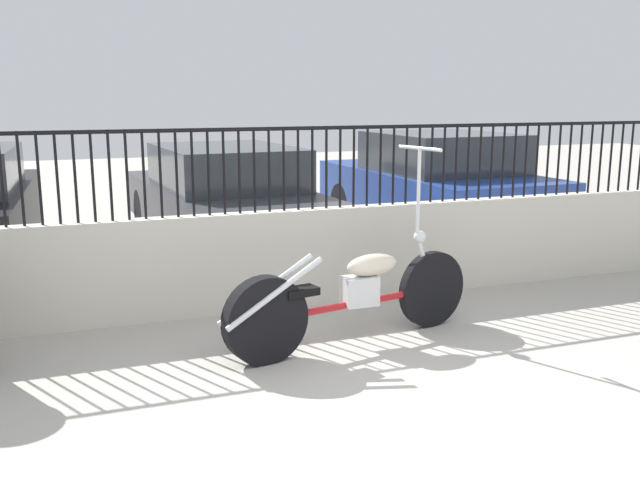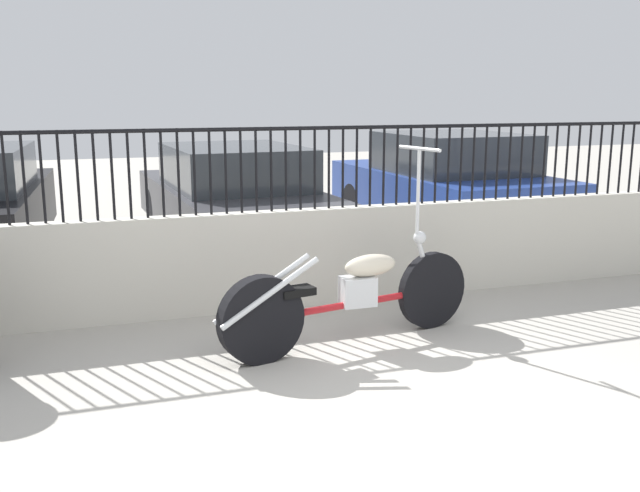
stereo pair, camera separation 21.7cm
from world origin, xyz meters
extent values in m
plane|color=#ADA89E|center=(0.00, 0.00, 0.00)|extent=(40.00, 40.00, 0.00)
cube|color=beige|center=(0.00, 2.83, 0.46)|extent=(10.29, 0.18, 0.93)
cylinder|color=black|center=(-2.40, 2.83, 1.32)|extent=(0.02, 0.02, 0.78)
cylinder|color=black|center=(-2.25, 2.83, 1.32)|extent=(0.02, 0.02, 0.78)
cylinder|color=black|center=(-2.11, 2.83, 1.32)|extent=(0.02, 0.02, 0.78)
cylinder|color=black|center=(-1.97, 2.83, 1.32)|extent=(0.02, 0.02, 0.78)
cylinder|color=black|center=(-1.83, 2.83, 1.32)|extent=(0.02, 0.02, 0.78)
cylinder|color=black|center=(-1.69, 2.83, 1.32)|extent=(0.02, 0.02, 0.78)
cylinder|color=black|center=(-1.55, 2.83, 1.32)|extent=(0.02, 0.02, 0.78)
cylinder|color=black|center=(-1.41, 2.83, 1.32)|extent=(0.02, 0.02, 0.78)
cylinder|color=black|center=(-1.27, 2.83, 1.32)|extent=(0.02, 0.02, 0.78)
cylinder|color=black|center=(-1.13, 2.83, 1.32)|extent=(0.02, 0.02, 0.78)
cylinder|color=black|center=(-0.99, 2.83, 1.32)|extent=(0.02, 0.02, 0.78)
cylinder|color=black|center=(-0.85, 2.83, 1.32)|extent=(0.02, 0.02, 0.78)
cylinder|color=black|center=(-0.70, 2.83, 1.32)|extent=(0.02, 0.02, 0.78)
cylinder|color=black|center=(-0.56, 2.83, 1.32)|extent=(0.02, 0.02, 0.78)
cylinder|color=black|center=(-0.42, 2.83, 1.32)|extent=(0.02, 0.02, 0.78)
cylinder|color=black|center=(-0.28, 2.83, 1.32)|extent=(0.02, 0.02, 0.78)
cylinder|color=black|center=(-0.14, 2.83, 1.32)|extent=(0.02, 0.02, 0.78)
cylinder|color=black|center=(0.00, 2.83, 1.32)|extent=(0.02, 0.02, 0.78)
cylinder|color=black|center=(0.14, 2.83, 1.32)|extent=(0.02, 0.02, 0.78)
cylinder|color=black|center=(0.28, 2.83, 1.32)|extent=(0.02, 0.02, 0.78)
cylinder|color=black|center=(0.42, 2.83, 1.32)|extent=(0.02, 0.02, 0.78)
cylinder|color=black|center=(0.56, 2.83, 1.32)|extent=(0.02, 0.02, 0.78)
cylinder|color=black|center=(0.70, 2.83, 1.32)|extent=(0.02, 0.02, 0.78)
cylinder|color=black|center=(0.85, 2.83, 1.32)|extent=(0.02, 0.02, 0.78)
cylinder|color=black|center=(0.99, 2.83, 1.32)|extent=(0.02, 0.02, 0.78)
cylinder|color=black|center=(1.13, 2.83, 1.32)|extent=(0.02, 0.02, 0.78)
cylinder|color=black|center=(1.27, 2.83, 1.32)|extent=(0.02, 0.02, 0.78)
cylinder|color=black|center=(1.41, 2.83, 1.32)|extent=(0.02, 0.02, 0.78)
cylinder|color=black|center=(1.55, 2.83, 1.32)|extent=(0.02, 0.02, 0.78)
cylinder|color=black|center=(1.69, 2.83, 1.32)|extent=(0.02, 0.02, 0.78)
cylinder|color=black|center=(1.83, 2.83, 1.32)|extent=(0.02, 0.02, 0.78)
cylinder|color=black|center=(1.97, 2.83, 1.32)|extent=(0.02, 0.02, 0.78)
cylinder|color=black|center=(2.11, 2.83, 1.32)|extent=(0.02, 0.02, 0.78)
cylinder|color=black|center=(2.25, 2.83, 1.32)|extent=(0.02, 0.02, 0.78)
cylinder|color=black|center=(2.40, 2.83, 1.32)|extent=(0.02, 0.02, 0.78)
cylinder|color=black|center=(2.54, 2.83, 1.32)|extent=(0.02, 0.02, 0.78)
cylinder|color=black|center=(2.68, 2.83, 1.32)|extent=(0.02, 0.02, 0.78)
cylinder|color=black|center=(2.82, 2.83, 1.32)|extent=(0.02, 0.02, 0.78)
cylinder|color=black|center=(2.96, 2.83, 1.32)|extent=(0.02, 0.02, 0.78)
cylinder|color=black|center=(3.10, 2.83, 1.32)|extent=(0.02, 0.02, 0.78)
cylinder|color=black|center=(3.24, 2.83, 1.32)|extent=(0.02, 0.02, 0.78)
cylinder|color=black|center=(3.38, 2.83, 1.32)|extent=(0.02, 0.02, 0.78)
cylinder|color=black|center=(3.52, 2.83, 1.32)|extent=(0.02, 0.02, 0.78)
cylinder|color=black|center=(3.66, 2.83, 1.32)|extent=(0.02, 0.02, 0.78)
cylinder|color=black|center=(3.80, 2.83, 1.32)|extent=(0.02, 0.02, 0.78)
cylinder|color=black|center=(3.94, 2.83, 1.32)|extent=(0.02, 0.02, 0.78)
cylinder|color=black|center=(4.09, 2.83, 1.32)|extent=(0.02, 0.02, 0.78)
cylinder|color=black|center=(0.00, 2.83, 1.69)|extent=(10.29, 0.04, 0.04)
cylinder|color=black|center=(1.01, 1.81, 0.33)|extent=(0.67, 0.22, 0.67)
cylinder|color=black|center=(-0.59, 1.47, 0.33)|extent=(0.69, 0.27, 0.68)
cylinder|color=#AD191E|center=(0.21, 1.64, 0.33)|extent=(1.49, 0.36, 0.06)
cube|color=silver|center=(0.26, 1.65, 0.43)|extent=(0.28, 0.18, 0.24)
ellipsoid|color=beige|center=(0.38, 1.67, 0.63)|extent=(0.51, 0.29, 0.18)
cube|color=black|center=(-0.30, 1.53, 0.51)|extent=(0.31, 0.21, 0.06)
cylinder|color=silver|center=(0.93, 1.79, 0.58)|extent=(0.23, 0.09, 0.51)
sphere|color=silver|center=(0.87, 1.78, 0.81)|extent=(0.11, 0.11, 0.11)
cylinder|color=silver|center=(0.84, 1.77, 1.20)|extent=(0.03, 0.03, 0.73)
cylinder|color=silver|center=(0.84, 1.77, 1.56)|extent=(0.14, 0.52, 0.03)
cylinder|color=silver|center=(-0.53, 1.41, 0.55)|extent=(0.81, 0.21, 0.46)
cylinder|color=silver|center=(-0.55, 1.55, 0.55)|extent=(0.81, 0.21, 0.46)
cylinder|color=black|center=(-2.29, 6.83, 0.32)|extent=(0.14, 0.64, 0.64)
cylinder|color=black|center=(-2.42, 4.19, 0.32)|extent=(0.14, 0.64, 0.64)
cylinder|color=black|center=(-0.84, 7.05, 0.32)|extent=(0.15, 0.65, 0.64)
cylinder|color=black|center=(0.79, 7.14, 0.32)|extent=(0.15, 0.65, 0.64)
cylinder|color=black|center=(-0.69, 4.25, 0.32)|extent=(0.15, 0.65, 0.64)
cylinder|color=black|center=(0.95, 4.34, 0.32)|extent=(0.15, 0.65, 0.64)
cube|color=#38383D|center=(0.05, 5.70, 0.53)|extent=(2.00, 4.61, 0.59)
cube|color=#2D3338|center=(0.07, 5.47, 1.09)|extent=(1.69, 2.25, 0.52)
cylinder|color=black|center=(2.17, 6.70, 0.32)|extent=(0.13, 0.64, 0.64)
cylinder|color=black|center=(3.93, 6.76, 0.32)|extent=(0.13, 0.64, 0.64)
cylinder|color=black|center=(2.25, 4.21, 0.32)|extent=(0.13, 0.64, 0.64)
cylinder|color=black|center=(4.00, 4.27, 0.32)|extent=(0.13, 0.64, 0.64)
cube|color=navy|center=(3.09, 5.48, 0.59)|extent=(1.99, 4.08, 0.69)
cube|color=#2D3338|center=(3.09, 5.28, 1.20)|extent=(1.74, 1.98, 0.54)
camera|label=1|loc=(-2.00, -3.45, 2.00)|focal=40.00mm
camera|label=2|loc=(-1.79, -3.53, 2.00)|focal=40.00mm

